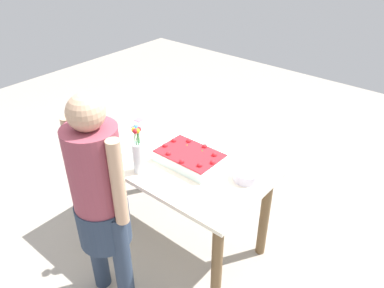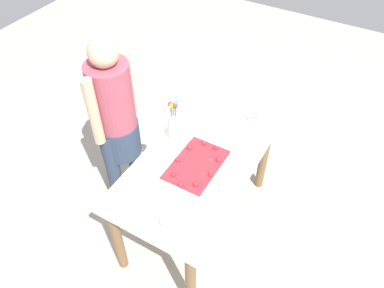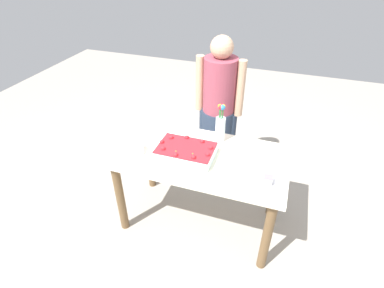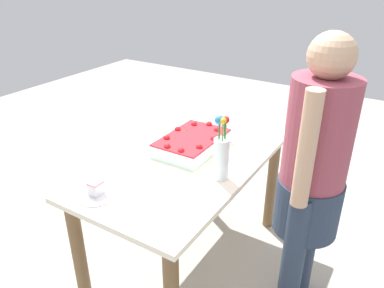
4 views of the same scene
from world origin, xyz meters
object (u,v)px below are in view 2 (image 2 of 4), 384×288
at_px(cake_knife, 210,130).
at_px(person_standing, 116,118).
at_px(sheet_cake, 197,168).
at_px(fruit_bowl, 175,221).
at_px(serving_plate_with_slice, 253,121).
at_px(flower_vase, 174,125).

height_order(cake_knife, person_standing, person_standing).
bearing_deg(sheet_cake, person_standing, -95.98).
distance_m(sheet_cake, fruit_bowl, 0.42).
height_order(serving_plate_with_slice, fruit_bowl, serving_plate_with_slice).
height_order(sheet_cake, cake_knife, sheet_cake).
relative_size(serving_plate_with_slice, cake_knife, 0.84).
bearing_deg(sheet_cake, flower_vase, -123.91).
xyz_separation_m(serving_plate_with_slice, cake_knife, (0.24, -0.25, -0.02)).
xyz_separation_m(serving_plate_with_slice, fruit_bowl, (1.05, -0.04, 0.01)).
height_order(sheet_cake, flower_vase, flower_vase).
bearing_deg(person_standing, flower_vase, 16.12).
xyz_separation_m(cake_knife, person_standing, (0.33, -0.59, 0.11)).
distance_m(cake_knife, fruit_bowl, 0.84).
distance_m(cake_knife, flower_vase, 0.31).
bearing_deg(serving_plate_with_slice, sheet_cake, -11.23).
bearing_deg(cake_knife, sheet_cake, 122.06).
relative_size(flower_vase, person_standing, 0.23).
bearing_deg(fruit_bowl, person_standing, -121.06).
height_order(serving_plate_with_slice, cake_knife, serving_plate_with_slice).
bearing_deg(fruit_bowl, serving_plate_with_slice, 177.96).
bearing_deg(flower_vase, serving_plate_with_slice, 136.84).
bearing_deg(person_standing, fruit_bowl, -31.06).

